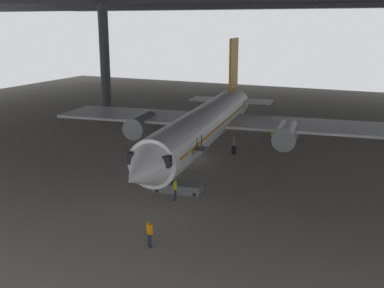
{
  "coord_description": "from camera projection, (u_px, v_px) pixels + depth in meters",
  "views": [
    {
      "loc": [
        18.16,
        -39.87,
        12.9
      ],
      "look_at": [
        1.75,
        -3.71,
        2.5
      ],
      "focal_mm": 43.69,
      "sensor_mm": 36.0,
      "label": 1
    }
  ],
  "objects": [
    {
      "name": "crew_worker_near_nose",
      "position": [
        150.0,
        232.0,
        27.37
      ],
      "size": [
        0.48,
        0.38,
        1.73
      ],
      "color": "#232838",
      "rests_on": "ground_plane"
    },
    {
      "name": "airplane_main",
      "position": [
        206.0,
        124.0,
        45.03
      ],
      "size": [
        34.22,
        35.21,
        11.08
      ],
      "color": "white",
      "rests_on": "ground_plane"
    },
    {
      "name": "ground_plane",
      "position": [
        191.0,
        158.0,
        45.65
      ],
      "size": [
        110.0,
        110.0,
        0.0
      ],
      "primitive_type": "plane",
      "color": "gray"
    },
    {
      "name": "baggage_tug",
      "position": [
        277.0,
        132.0,
        54.36
      ],
      "size": [
        1.44,
        2.29,
        0.9
      ],
      "color": "yellow",
      "rests_on": "ground_plane"
    },
    {
      "name": "crew_worker_by_stairs",
      "position": [
        175.0,
        187.0,
        34.6
      ],
      "size": [
        0.31,
        0.53,
        1.76
      ],
      "color": "#232838",
      "rests_on": "ground_plane"
    },
    {
      "name": "boarding_stairs",
      "position": [
        179.0,
        183.0,
        36.51
      ],
      "size": [
        4.26,
        1.96,
        4.58
      ],
      "color": "slate",
      "rests_on": "ground_plane"
    }
  ]
}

